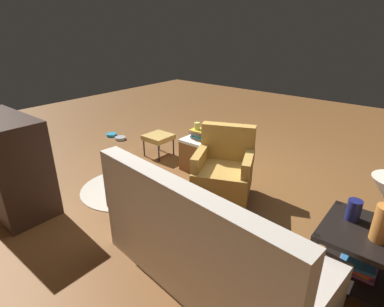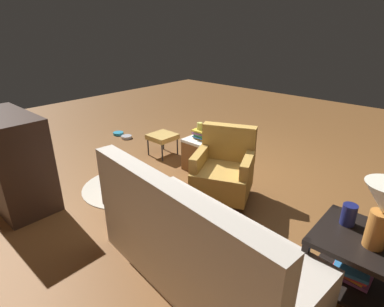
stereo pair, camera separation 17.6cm
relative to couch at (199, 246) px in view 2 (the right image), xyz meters
The scene contains 19 objects.
ground 1.78m from the couch, 54.64° to the right, with size 12.00×12.00×0.00m, color brown.
couch is the anchor object (origin of this frame).
armchair 1.39m from the couch, 61.64° to the right, with size 0.88×0.89×0.87m.
side_table 1.21m from the couch, 145.75° to the right, with size 0.64×0.64×0.55m.
table_lamp 1.37m from the couch, 149.70° to the right, with size 0.30×0.30×0.50m.
small_vase 1.20m from the couch, 137.77° to the right, with size 0.11×0.11×0.17m, color navy.
book_stack_shelf 1.21m from the couch, 145.75° to the right, with size 0.28×0.23×0.10m.
laptop_desk 1.12m from the couch, 12.22° to the right, with size 0.56×0.44×0.48m.
laptop 1.11m from the couch, 10.28° to the right, with size 0.37×0.32×0.21m.
tv_cabinet 2.48m from the couch, 12.80° to the left, with size 1.10×0.56×1.10m.
television 2.49m from the couch, 13.30° to the left, with size 0.64×0.41×0.48m.
wicker_hamper 2.14m from the couch, 50.29° to the right, with size 0.45×0.45×0.48m.
book_stack_hamper 2.14m from the couch, 50.20° to the right, with size 0.28×0.22×0.14m.
yellow_mug 2.16m from the couch, 49.19° to the right, with size 0.08×0.08×0.10m, color #D8D866.
tv_remote 2.26m from the couch, 49.64° to the right, with size 0.05×0.16×0.02m, color #262628.
ottoman 2.72m from the couch, 36.35° to the right, with size 0.40×0.40×0.36m.
circular_rug 1.87m from the couch, 16.80° to the right, with size 1.12×1.12×0.01m, color beige.
pet_bowl_steel 3.71m from the couch, 27.10° to the right, with size 0.20×0.20×0.05m, color silver.
pet_bowl_teal 3.98m from the couch, 25.45° to the right, with size 0.20×0.20×0.05m, color teal.
Camera 2 is at (-2.31, 2.95, 2.00)m, focal length 28.48 mm.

